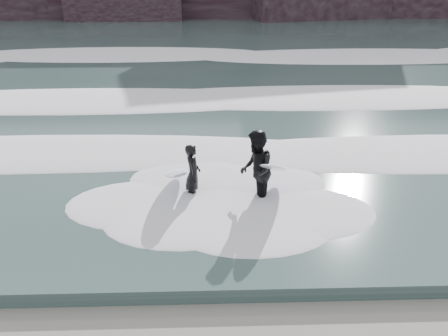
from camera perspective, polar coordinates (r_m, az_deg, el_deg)
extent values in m
cube|color=#334947|center=(33.64, -0.38, 13.86)|extent=(90.00, 52.00, 0.30)
ellipsoid|color=white|center=(14.23, 1.90, 1.36)|extent=(60.00, 3.20, 0.20)
ellipsoid|color=white|center=(20.87, 0.64, 8.65)|extent=(60.00, 4.00, 0.24)
ellipsoid|color=white|center=(29.65, -0.15, 13.14)|extent=(60.00, 4.80, 0.30)
imported|color=black|center=(12.17, -3.57, -0.72)|extent=(0.41, 0.59, 1.55)
ellipsoid|color=silver|center=(12.22, -5.44, -0.52)|extent=(0.60, 1.92, 0.69)
imported|color=black|center=(11.84, 3.67, -0.31)|extent=(0.83, 1.02, 1.98)
ellipsoid|color=white|center=(11.85, 5.70, 0.04)|extent=(1.12, 2.03, 1.01)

